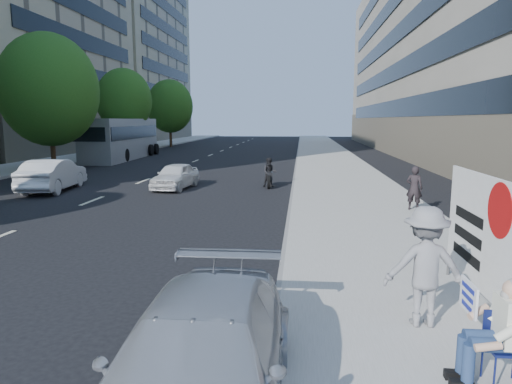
# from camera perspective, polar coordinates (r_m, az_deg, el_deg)

# --- Properties ---
(ground) EXTENTS (160.00, 160.00, 0.00)m
(ground) POSITION_cam_1_polar(r_m,az_deg,el_deg) (9.95, -5.32, -9.90)
(ground) COLOR black
(ground) RESTS_ON ground
(near_sidewalk) EXTENTS (5.00, 120.00, 0.15)m
(near_sidewalk) POSITION_cam_1_polar(r_m,az_deg,el_deg) (29.48, 9.91, 2.77)
(near_sidewalk) COLOR #9D9C93
(near_sidewalk) RESTS_ON ground
(far_sidewalk) EXTENTS (4.50, 120.00, 0.15)m
(far_sidewalk) POSITION_cam_1_polar(r_m,az_deg,el_deg) (34.79, -26.64, 2.88)
(far_sidewalk) COLOR #9D9C93
(far_sidewalk) RESTS_ON ground
(far_bldg_north) EXTENTS (22.00, 28.00, 28.00)m
(far_bldg_north) POSITION_cam_1_polar(r_m,az_deg,el_deg) (78.77, -18.98, 16.43)
(far_bldg_north) COLOR tan
(far_bldg_north) RESTS_ON ground
(near_building) EXTENTS (14.00, 70.00, 20.00)m
(near_building) POSITION_cam_1_polar(r_m,az_deg,el_deg) (44.45, 26.83, 16.87)
(near_building) COLOR gray
(near_building) RESTS_ON ground
(tree_far_c) EXTENTS (6.00, 6.00, 8.47)m
(tree_far_c) POSITION_cam_1_polar(r_m,az_deg,el_deg) (31.41, -24.47, 11.53)
(tree_far_c) COLOR #382616
(tree_far_c) RESTS_ON ground
(tree_far_d) EXTENTS (4.80, 4.80, 7.65)m
(tree_far_d) POSITION_cam_1_polar(r_m,az_deg,el_deg) (42.23, -16.17, 10.95)
(tree_far_d) COLOR #382616
(tree_far_d) RESTS_ON ground
(tree_far_e) EXTENTS (5.40, 5.40, 7.89)m
(tree_far_e) POSITION_cam_1_polar(r_m,az_deg,el_deg) (55.48, -10.72, 10.49)
(tree_far_e) COLOR #382616
(tree_far_e) RESTS_ON ground
(seated_protester) EXTENTS (0.83, 1.11, 1.31)m
(seated_protester) POSITION_cam_1_polar(r_m,az_deg,el_deg) (6.13, 27.87, -14.60)
(seated_protester) COLOR navy
(seated_protester) RESTS_ON near_sidewalk
(jogger) EXTENTS (1.18, 0.69, 1.82)m
(jogger) POSITION_cam_1_polar(r_m,az_deg,el_deg) (7.33, 20.35, -8.71)
(jogger) COLOR gray
(jogger) RESTS_ON near_sidewalk
(pedestrian_woman) EXTENTS (0.65, 0.56, 1.51)m
(pedestrian_woman) POSITION_cam_1_polar(r_m,az_deg,el_deg) (16.52, 19.17, 0.47)
(pedestrian_woman) COLOR black
(pedestrian_woman) RESTS_ON near_sidewalk
(protest_banner) EXTENTS (0.08, 3.06, 2.20)m
(protest_banner) POSITION_cam_1_polar(r_m,az_deg,el_deg) (8.35, 26.27, -4.52)
(protest_banner) COLOR #4C4C4C
(protest_banner) RESTS_ON near_sidewalk
(parked_sedan) EXTENTS (1.91, 4.60, 1.33)m
(parked_sedan) POSITION_cam_1_polar(r_m,az_deg,el_deg) (5.17, -7.12, -20.69)
(parked_sedan) COLOR #B1B4B9
(parked_sedan) RESTS_ON ground
(white_sedan_near) EXTENTS (1.77, 3.66, 1.21)m
(white_sedan_near) POSITION_cam_1_polar(r_m,az_deg,el_deg) (21.82, -10.05, 2.00)
(white_sedan_near) COLOR white
(white_sedan_near) RESTS_ON ground
(white_sedan_mid) EXTENTS (2.07, 4.60, 1.46)m
(white_sedan_mid) POSITION_cam_1_polar(r_m,az_deg,el_deg) (22.77, -24.04, 1.97)
(white_sedan_mid) COLOR silver
(white_sedan_mid) RESTS_ON ground
(motorcycle) EXTENTS (0.74, 2.05, 1.42)m
(motorcycle) POSITION_cam_1_polar(r_m,az_deg,el_deg) (22.05, 1.72, 2.30)
(motorcycle) COLOR black
(motorcycle) RESTS_ON ground
(bus) EXTENTS (3.13, 12.16, 3.30)m
(bus) POSITION_cam_1_polar(r_m,az_deg,el_deg) (39.61, -16.38, 6.38)
(bus) COLOR gray
(bus) RESTS_ON ground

